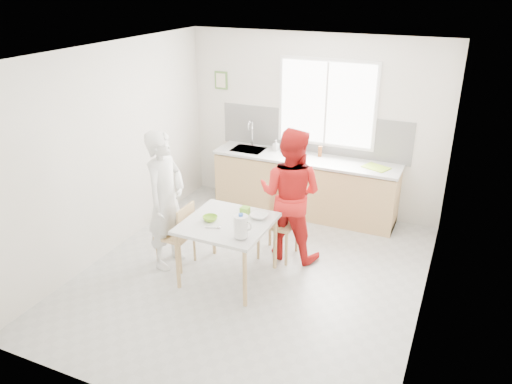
% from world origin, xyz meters
% --- Properties ---
extents(ground, '(4.50, 4.50, 0.00)m').
position_xyz_m(ground, '(0.00, 0.00, 0.00)').
color(ground, '#B7B7B2').
rests_on(ground, ground).
extents(room_shell, '(4.50, 4.50, 4.50)m').
position_xyz_m(room_shell, '(0.00, 0.00, 1.64)').
color(room_shell, silver).
rests_on(room_shell, ground).
extents(window, '(1.50, 0.06, 1.30)m').
position_xyz_m(window, '(0.20, 2.23, 1.70)').
color(window, white).
rests_on(window, room_shell).
extents(backsplash, '(3.00, 0.02, 0.65)m').
position_xyz_m(backsplash, '(0.00, 2.24, 1.23)').
color(backsplash, white).
rests_on(backsplash, room_shell).
extents(picture_frame, '(0.22, 0.03, 0.28)m').
position_xyz_m(picture_frame, '(-1.55, 2.23, 1.90)').
color(picture_frame, '#5C8B3F').
rests_on(picture_frame, room_shell).
extents(kitchen_counter, '(2.84, 0.64, 1.37)m').
position_xyz_m(kitchen_counter, '(-0.00, 1.95, 0.42)').
color(kitchen_counter, tan).
rests_on(kitchen_counter, ground).
extents(dining_table, '(1.00, 1.00, 0.77)m').
position_xyz_m(dining_table, '(-0.25, -0.16, 0.69)').
color(dining_table, silver).
rests_on(dining_table, ground).
extents(chair_left, '(0.40, 0.40, 0.85)m').
position_xyz_m(chair_left, '(-0.94, -0.16, 0.47)').
color(chair_left, tan).
rests_on(chair_left, ground).
extents(chair_far, '(0.46, 0.46, 0.99)m').
position_xyz_m(chair_far, '(0.11, 0.66, 0.54)').
color(chair_far, tan).
rests_on(chair_far, ground).
extents(person_white, '(0.43, 0.65, 1.77)m').
position_xyz_m(person_white, '(-1.10, -0.16, 0.89)').
color(person_white, white).
rests_on(person_white, ground).
extents(person_red, '(0.86, 0.67, 1.75)m').
position_xyz_m(person_red, '(0.24, 0.65, 0.88)').
color(person_red, red).
rests_on(person_red, ground).
extents(bowl_green, '(0.18, 0.18, 0.06)m').
position_xyz_m(bowl_green, '(-0.45, -0.21, 0.79)').
color(bowl_green, '#82BC2B').
rests_on(bowl_green, dining_table).
extents(bowl_white, '(0.21, 0.21, 0.05)m').
position_xyz_m(bowl_white, '(0.05, 0.08, 0.79)').
color(bowl_white, white).
rests_on(bowl_white, dining_table).
extents(milk_jug, '(0.22, 0.16, 0.28)m').
position_xyz_m(milk_jug, '(0.07, -0.45, 0.91)').
color(milk_jug, white).
rests_on(milk_jug, dining_table).
extents(green_box, '(0.10, 0.10, 0.09)m').
position_xyz_m(green_box, '(-0.15, 0.12, 0.81)').
color(green_box, '#6DB82A').
rests_on(green_box, dining_table).
extents(spoon, '(0.15, 0.06, 0.01)m').
position_xyz_m(spoon, '(-0.33, -0.38, 0.78)').
color(spoon, '#A5A5AA').
rests_on(spoon, dining_table).
extents(cutting_board, '(0.42, 0.37, 0.01)m').
position_xyz_m(cutting_board, '(1.06, 1.94, 0.93)').
color(cutting_board, '#9CCB2E').
rests_on(cutting_board, kitchen_counter).
extents(wine_bottle_a, '(0.07, 0.07, 0.32)m').
position_xyz_m(wine_bottle_a, '(-0.25, 2.05, 1.08)').
color(wine_bottle_a, black).
rests_on(wine_bottle_a, kitchen_counter).
extents(wine_bottle_b, '(0.07, 0.07, 0.30)m').
position_xyz_m(wine_bottle_b, '(-0.14, 2.05, 1.07)').
color(wine_bottle_b, black).
rests_on(wine_bottle_b, kitchen_counter).
extents(jar_amber, '(0.06, 0.06, 0.16)m').
position_xyz_m(jar_amber, '(0.18, 2.08, 1.00)').
color(jar_amber, brown).
rests_on(jar_amber, kitchen_counter).
extents(soap_bottle, '(0.09, 0.09, 0.17)m').
position_xyz_m(soap_bottle, '(-0.53, 2.07, 1.00)').
color(soap_bottle, '#999999').
rests_on(soap_bottle, kitchen_counter).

